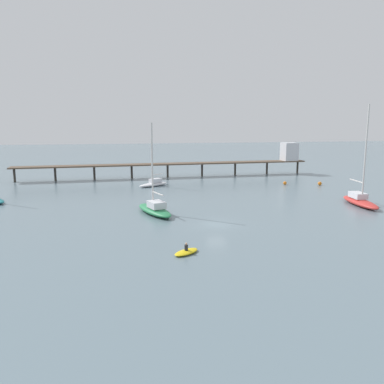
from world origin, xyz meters
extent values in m
plane|color=slate|center=(0.00, 0.00, 0.00)|extent=(400.00, 400.00, 0.00)
cube|color=brown|center=(0.00, 44.58, 3.20)|extent=(69.91, 5.74, 0.30)
cylinder|color=#38332D|center=(-33.90, 43.58, 1.53)|extent=(0.50, 0.50, 3.05)
cylinder|color=#38332D|center=(-25.43, 43.83, 1.53)|extent=(0.50, 0.50, 3.05)
cylinder|color=#38332D|center=(-16.95, 44.08, 1.53)|extent=(0.50, 0.50, 3.05)
cylinder|color=#38332D|center=(-8.48, 44.33, 1.53)|extent=(0.50, 0.50, 3.05)
cylinder|color=#38332D|center=(0.00, 44.58, 1.53)|extent=(0.50, 0.50, 3.05)
cylinder|color=#38332D|center=(8.48, 44.83, 1.53)|extent=(0.50, 0.50, 3.05)
cylinder|color=#38332D|center=(16.95, 45.08, 1.53)|extent=(0.50, 0.50, 3.05)
cylinder|color=#38332D|center=(25.43, 45.33, 1.53)|extent=(0.50, 0.50, 3.05)
cylinder|color=#38332D|center=(33.90, 45.58, 1.53)|extent=(0.50, 0.50, 3.05)
cube|color=silver|center=(31.40, 45.51, 5.61)|extent=(3.60, 3.60, 4.52)
ellipsoid|color=red|center=(25.25, 6.72, 0.52)|extent=(3.68, 10.16, 1.04)
cube|color=silver|center=(25.34, 7.51, 1.47)|extent=(2.13, 3.26, 0.88)
cylinder|color=silver|center=(25.19, 6.23, 8.34)|extent=(0.24, 0.24, 14.60)
cylinder|color=silver|center=(25.43, 8.31, 3.66)|extent=(0.67, 4.18, 0.19)
ellipsoid|color=#287F4C|center=(-7.15, 7.55, 0.50)|extent=(5.50, 9.84, 1.00)
cube|color=silver|center=(-6.92, 6.83, 1.47)|extent=(2.64, 3.12, 0.95)
cylinder|color=silver|center=(-7.29, 8.00, 6.94)|extent=(0.23, 0.23, 11.89)
cylinder|color=silver|center=(-6.75, 6.32, 3.14)|extent=(1.26, 3.41, 0.19)
ellipsoid|color=white|center=(-4.72, 32.20, 0.35)|extent=(7.01, 5.69, 0.71)
cube|color=silver|center=(-4.25, 32.52, 1.10)|extent=(2.85, 2.57, 0.79)
cylinder|color=silver|center=(-5.01, 32.00, 5.20)|extent=(0.21, 0.21, 8.98)
cylinder|color=silver|center=(-3.78, 32.85, 2.32)|extent=(2.56, 1.83, 0.16)
ellipsoid|color=yellow|center=(-5.91, -10.41, 0.17)|extent=(3.25, 2.92, 0.35)
cylinder|color=#26262D|center=(-5.91, -10.41, 0.62)|extent=(0.50, 0.50, 0.55)
sphere|color=tan|center=(-5.91, -10.41, 1.02)|extent=(0.24, 0.24, 0.24)
sphere|color=orange|center=(29.31, 26.19, 0.40)|extent=(0.79, 0.79, 0.79)
sphere|color=orange|center=(22.54, 28.38, 0.37)|extent=(0.74, 0.74, 0.74)
camera|label=1|loc=(-12.80, -46.95, 12.88)|focal=36.51mm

